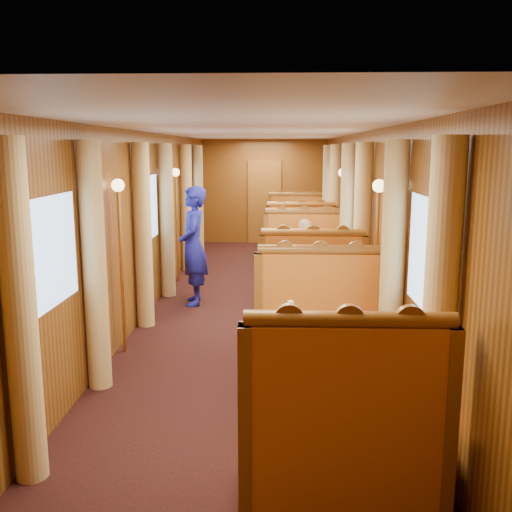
# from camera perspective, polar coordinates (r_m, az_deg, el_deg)

# --- Properties ---
(floor) EXTENTS (3.00, 12.00, 0.01)m
(floor) POSITION_cam_1_polar(r_m,az_deg,el_deg) (8.19, -0.18, -5.40)
(floor) COLOR black
(floor) RESTS_ON ground
(ceiling) EXTENTS (3.00, 12.00, 0.01)m
(ceiling) POSITION_cam_1_polar(r_m,az_deg,el_deg) (7.88, -0.19, 12.36)
(ceiling) COLOR silver
(ceiling) RESTS_ON wall_left
(wall_far) EXTENTS (3.00, 0.01, 2.50)m
(wall_far) POSITION_cam_1_polar(r_m,az_deg,el_deg) (13.91, 0.86, 6.46)
(wall_far) COLOR brown
(wall_far) RESTS_ON floor
(wall_near) EXTENTS (3.00, 0.01, 2.50)m
(wall_near) POSITION_cam_1_polar(r_m,az_deg,el_deg) (2.15, -7.21, -17.57)
(wall_near) COLOR brown
(wall_near) RESTS_ON floor
(wall_left) EXTENTS (0.01, 12.00, 2.50)m
(wall_left) POSITION_cam_1_polar(r_m,az_deg,el_deg) (8.14, -10.81, 3.30)
(wall_left) COLOR brown
(wall_left) RESTS_ON floor
(wall_right) EXTENTS (0.01, 12.00, 2.50)m
(wall_right) POSITION_cam_1_polar(r_m,az_deg,el_deg) (8.02, 10.60, 3.19)
(wall_right) COLOR brown
(wall_right) RESTS_ON floor
(doorway_far) EXTENTS (0.80, 0.04, 2.00)m
(doorway_far) POSITION_cam_1_polar(r_m,az_deg,el_deg) (13.90, 0.85, 5.42)
(doorway_far) COLOR brown
(doorway_far) RESTS_ON floor
(table_near) EXTENTS (1.05, 0.72, 0.75)m
(table_near) POSITION_cam_1_polar(r_m,az_deg,el_deg) (4.78, 7.26, -12.74)
(table_near) COLOR white
(table_near) RESTS_ON floor
(banquette_near_fwd) EXTENTS (1.30, 0.55, 1.34)m
(banquette_near_fwd) POSITION_cam_1_polar(r_m,az_deg,el_deg) (3.85, 8.64, -18.05)
(banquette_near_fwd) COLOR #AE3E13
(banquette_near_fwd) RESTS_ON floor
(banquette_near_aft) EXTENTS (1.30, 0.55, 1.34)m
(banquette_near_aft) POSITION_cam_1_polar(r_m,az_deg,el_deg) (5.70, 6.39, -8.25)
(banquette_near_aft) COLOR #AE3E13
(banquette_near_aft) RESTS_ON floor
(table_mid) EXTENTS (1.05, 0.72, 0.75)m
(table_mid) POSITION_cam_1_polar(r_m,az_deg,el_deg) (8.10, 5.13, -2.89)
(table_mid) COLOR white
(table_mid) RESTS_ON floor
(banquette_mid_fwd) EXTENTS (1.30, 0.55, 1.34)m
(banquette_mid_fwd) POSITION_cam_1_polar(r_m,az_deg,el_deg) (7.11, 5.54, -4.41)
(banquette_mid_fwd) COLOR #AE3E13
(banquette_mid_fwd) RESTS_ON floor
(banquette_mid_aft) EXTENTS (1.30, 0.55, 1.34)m
(banquette_mid_aft) POSITION_cam_1_polar(r_m,az_deg,el_deg) (9.08, 4.82, -1.09)
(banquette_mid_aft) COLOR #AE3E13
(banquette_mid_aft) RESTS_ON floor
(table_far) EXTENTS (1.05, 0.72, 0.75)m
(table_far) POSITION_cam_1_polar(r_m,az_deg,el_deg) (11.53, 4.27, 1.18)
(table_far) COLOR white
(table_far) RESTS_ON floor
(banquette_far_fwd) EXTENTS (1.30, 0.55, 1.34)m
(banquette_far_fwd) POSITION_cam_1_polar(r_m,az_deg,el_deg) (10.52, 4.47, 0.54)
(banquette_far_fwd) COLOR #AE3E13
(banquette_far_fwd) RESTS_ON floor
(banquette_far_aft) EXTENTS (1.30, 0.55, 1.34)m
(banquette_far_aft) POSITION_cam_1_polar(r_m,az_deg,el_deg) (12.53, 4.12, 2.16)
(banquette_far_aft) COLOR #AE3E13
(banquette_far_aft) RESTS_ON floor
(tea_tray) EXTENTS (0.38, 0.31, 0.01)m
(tea_tray) POSITION_cam_1_polar(r_m,az_deg,el_deg) (4.61, 5.97, -8.49)
(tea_tray) COLOR silver
(tea_tray) RESTS_ON table_near
(teapot_left) EXTENTS (0.20, 0.18, 0.13)m
(teapot_left) POSITION_cam_1_polar(r_m,az_deg,el_deg) (4.52, 5.26, -8.06)
(teapot_left) COLOR silver
(teapot_left) RESTS_ON tea_tray
(teapot_right) EXTENTS (0.16, 0.13, 0.12)m
(teapot_right) POSITION_cam_1_polar(r_m,az_deg,el_deg) (4.51, 7.10, -8.27)
(teapot_right) COLOR silver
(teapot_right) RESTS_ON tea_tray
(teapot_back) EXTENTS (0.20, 0.17, 0.14)m
(teapot_back) POSITION_cam_1_polar(r_m,az_deg,el_deg) (4.70, 6.31, -7.31)
(teapot_back) COLOR silver
(teapot_back) RESTS_ON tea_tray
(fruit_plate) EXTENTS (0.23, 0.23, 0.05)m
(fruit_plate) POSITION_cam_1_polar(r_m,az_deg,el_deg) (4.59, 11.20, -8.57)
(fruit_plate) COLOR white
(fruit_plate) RESTS_ON table_near
(cup_inboard) EXTENTS (0.08, 0.08, 0.26)m
(cup_inboard) POSITION_cam_1_polar(r_m,az_deg,el_deg) (4.70, 3.09, -6.80)
(cup_inboard) COLOR white
(cup_inboard) RESTS_ON table_near
(cup_outboard) EXTENTS (0.08, 0.08, 0.26)m
(cup_outboard) POSITION_cam_1_polar(r_m,az_deg,el_deg) (4.83, 3.46, -6.33)
(cup_outboard) COLOR white
(cup_outboard) RESTS_ON table_near
(rose_vase_mid) EXTENTS (0.06, 0.06, 0.36)m
(rose_vase_mid) POSITION_cam_1_polar(r_m,az_deg,el_deg) (7.97, 5.30, 0.94)
(rose_vase_mid) COLOR silver
(rose_vase_mid) RESTS_ON table_mid
(rose_vase_far) EXTENTS (0.06, 0.06, 0.36)m
(rose_vase_far) POSITION_cam_1_polar(r_m,az_deg,el_deg) (11.44, 4.15, 3.90)
(rose_vase_far) COLOR silver
(rose_vase_far) RESTS_ON table_far
(window_left_near) EXTENTS (0.01, 1.20, 0.90)m
(window_left_near) POSITION_cam_1_polar(r_m,az_deg,el_deg) (4.80, -20.04, 0.23)
(window_left_near) COLOR #83ADE1
(window_left_near) RESTS_ON wall_left
(curtain_left_near_a) EXTENTS (0.22, 0.22, 2.35)m
(curtain_left_near_a) POSITION_cam_1_polar(r_m,az_deg,el_deg) (4.12, -22.50, -5.51)
(curtain_left_near_a) COLOR #D8B56E
(curtain_left_near_a) RESTS_ON floor
(curtain_left_near_b) EXTENTS (0.22, 0.22, 2.35)m
(curtain_left_near_b) POSITION_cam_1_polar(r_m,az_deg,el_deg) (5.53, -15.84, -1.12)
(curtain_left_near_b) COLOR #D8B56E
(curtain_left_near_b) RESTS_ON floor
(window_right_near) EXTENTS (0.01, 1.20, 0.90)m
(window_right_near) POSITION_cam_1_polar(r_m,az_deg,el_deg) (4.59, 16.75, -0.03)
(window_right_near) COLOR #83ADE1
(window_right_near) RESTS_ON wall_right
(curtain_right_near_a) EXTENTS (0.22, 0.22, 2.35)m
(curtain_right_near_a) POSITION_cam_1_polar(r_m,az_deg,el_deg) (3.89, 17.87, -6.13)
(curtain_right_near_a) COLOR #D8B56E
(curtain_right_near_a) RESTS_ON floor
(curtain_right_near_b) EXTENTS (0.22, 0.22, 2.35)m
(curtain_right_near_b) POSITION_cam_1_polar(r_m,az_deg,el_deg) (5.37, 13.46, -1.37)
(curtain_right_near_b) COLOR #D8B56E
(curtain_right_near_b) RESTS_ON floor
(window_left_mid) EXTENTS (0.01, 1.20, 0.90)m
(window_left_mid) POSITION_cam_1_polar(r_m,az_deg,el_deg) (8.12, -10.75, 4.70)
(window_left_mid) COLOR #83ADE1
(window_left_mid) RESTS_ON wall_left
(curtain_left_mid_a) EXTENTS (0.22, 0.22, 2.35)m
(curtain_left_mid_a) POSITION_cam_1_polar(r_m,az_deg,el_deg) (7.37, -11.23, 1.94)
(curtain_left_mid_a) COLOR #D8B56E
(curtain_left_mid_a) RESTS_ON floor
(curtain_left_mid_b) EXTENTS (0.22, 0.22, 2.35)m
(curtain_left_mid_b) POSITION_cam_1_polar(r_m,az_deg,el_deg) (8.88, -8.92, 3.47)
(curtain_left_mid_b) COLOR #D8B56E
(curtain_left_mid_b) RESTS_ON floor
(window_right_mid) EXTENTS (0.01, 1.20, 0.90)m
(window_right_mid) POSITION_cam_1_polar(r_m,az_deg,el_deg) (7.99, 10.55, 4.62)
(window_right_mid) COLOR #83ADE1
(window_right_mid) RESTS_ON wall_right
(curtain_right_mid_a) EXTENTS (0.22, 0.22, 2.35)m
(curtain_right_mid_a) POSITION_cam_1_polar(r_m,az_deg,el_deg) (7.25, 10.53, 1.82)
(curtain_right_mid_a) COLOR #D8B56E
(curtain_right_mid_a) RESTS_ON floor
(curtain_right_mid_b) EXTENTS (0.22, 0.22, 2.35)m
(curtain_right_mid_b) POSITION_cam_1_polar(r_m,az_deg,el_deg) (8.78, 9.08, 3.38)
(curtain_right_mid_b) COLOR #D8B56E
(curtain_right_mid_b) RESTS_ON floor
(window_left_far) EXTENTS (0.01, 1.20, 0.90)m
(window_left_far) POSITION_cam_1_polar(r_m,az_deg,el_deg) (11.54, -6.88, 6.52)
(window_left_far) COLOR #83ADE1
(window_left_far) RESTS_ON wall_left
(curtain_left_far_a) EXTENTS (0.22, 0.22, 2.35)m
(curtain_left_far_a) POSITION_cam_1_polar(r_m,az_deg,el_deg) (10.78, -6.95, 4.76)
(curtain_left_far_a) COLOR #D8B56E
(curtain_left_far_a) RESTS_ON floor
(curtain_left_far_b) EXTENTS (0.22, 0.22, 2.35)m
(curtain_left_far_b) POSITION_cam_1_polar(r_m,az_deg,el_deg) (12.32, -5.80, 5.51)
(curtain_left_far_b) COLOR #D8B56E
(curtain_left_far_b) RESTS_ON floor
(window_right_far) EXTENTS (0.01, 1.20, 0.90)m
(window_right_far) POSITION_cam_1_polar(r_m,az_deg,el_deg) (11.46, 8.05, 6.46)
(window_right_far) COLOR #83ADE1
(window_right_far) RESTS_ON wall_right
(curtain_right_far_a) EXTENTS (0.22, 0.22, 2.35)m
(curtain_right_far_a) POSITION_cam_1_polar(r_m,az_deg,el_deg) (10.70, 7.86, 4.70)
(curtain_right_far_a) COLOR #D8B56E
(curtain_right_far_a) RESTS_ON floor
(curtain_right_far_b) EXTENTS (0.22, 0.22, 2.35)m
(curtain_right_far_b) POSITION_cam_1_polar(r_m,az_deg,el_deg) (12.24, 7.16, 5.45)
(curtain_right_far_b) COLOR #D8B56E
(curtain_right_far_b) RESTS_ON floor
(sconce_left_fore) EXTENTS (0.14, 0.14, 1.95)m
(sconce_left_fore) POSITION_cam_1_polar(r_m,az_deg,el_deg) (6.42, -13.45, 2.47)
(sconce_left_fore) COLOR #BF8C3F
(sconce_left_fore) RESTS_ON floor
(sconce_right_fore) EXTENTS (0.14, 0.14, 1.95)m
(sconce_right_fore) POSITION_cam_1_polar(r_m,az_deg,el_deg) (6.27, 12.03, 2.35)
(sconce_right_fore) COLOR #BF8C3F
(sconce_right_fore) RESTS_ON floor
(sconce_left_aft) EXTENTS (0.14, 0.14, 1.95)m
(sconce_left_aft) POSITION_cam_1_polar(r_m,az_deg,el_deg) (9.81, -7.98, 5.39)
(sconce_left_aft) COLOR #BF8C3F
(sconce_left_aft) RESTS_ON floor
(sconce_right_aft) EXTENTS (0.14, 0.14, 1.95)m
(sconce_right_aft) POSITION_cam_1_polar(r_m,az_deg,el_deg) (9.72, 8.57, 5.33)
(sconce_right_aft) COLOR #BF8C3F
(sconce_right_aft) RESTS_ON floor
(steward) EXTENTS (0.51, 0.69, 1.74)m
(steward) POSITION_cam_1_polar(r_m,az_deg,el_deg) (8.37, -6.28, 0.99)
(steward) COLOR navy
(steward) RESTS_ON floor
(passenger) EXTENTS (0.40, 0.44, 0.76)m
(passenger) POSITION_cam_1_polar(r_m,az_deg,el_deg) (8.82, 4.91, 0.66)
(passenger) COLOR beige
(passenger) RESTS_ON banquette_mid_aft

